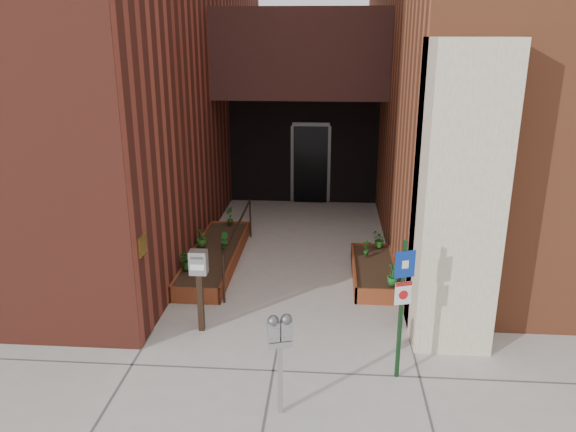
# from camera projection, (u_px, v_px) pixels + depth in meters

# --- Properties ---
(ground) EXTENTS (80.00, 80.00, 0.00)m
(ground) POSITION_uv_depth(u_px,v_px,m) (279.00, 334.00, 8.70)
(ground) COLOR #9E9991
(ground) RESTS_ON ground
(architecture) EXTENTS (20.00, 14.60, 10.00)m
(architecture) POSITION_uv_depth(u_px,v_px,m) (296.00, 10.00, 13.70)
(architecture) COLOR maroon
(architecture) RESTS_ON ground
(planter_left) EXTENTS (0.90, 3.60, 0.30)m
(planter_left) POSITION_uv_depth(u_px,v_px,m) (215.00, 257.00, 11.33)
(planter_left) COLOR brown
(planter_left) RESTS_ON ground
(planter_right) EXTENTS (0.80, 2.20, 0.30)m
(planter_right) POSITION_uv_depth(u_px,v_px,m) (374.00, 272.00, 10.63)
(planter_right) COLOR brown
(planter_right) RESTS_ON ground
(handrail) EXTENTS (0.04, 3.34, 0.90)m
(handrail) POSITION_uv_depth(u_px,v_px,m) (238.00, 230.00, 11.05)
(handrail) COLOR black
(handrail) RESTS_ON ground
(parking_meter) EXTENTS (0.31, 0.19, 1.34)m
(parking_meter) POSITION_uv_depth(u_px,v_px,m) (280.00, 338.00, 6.59)
(parking_meter) COLOR #969698
(parking_meter) RESTS_ON ground
(sign_post) EXTENTS (0.26, 0.11, 1.98)m
(sign_post) POSITION_uv_depth(u_px,v_px,m) (402.00, 296.00, 7.24)
(sign_post) COLOR #123217
(sign_post) RESTS_ON ground
(payment_dropbox) EXTENTS (0.27, 0.21, 1.34)m
(payment_dropbox) POSITION_uv_depth(u_px,v_px,m) (199.00, 274.00, 8.53)
(payment_dropbox) COLOR black
(payment_dropbox) RESTS_ON ground
(shrub_left_a) EXTENTS (0.48, 0.48, 0.38)m
(shrub_left_a) POSITION_uv_depth(u_px,v_px,m) (188.00, 259.00, 10.32)
(shrub_left_a) COLOR #185518
(shrub_left_a) RESTS_ON planter_left
(shrub_left_b) EXTENTS (0.26, 0.26, 0.33)m
(shrub_left_b) POSITION_uv_depth(u_px,v_px,m) (224.00, 240.00, 11.31)
(shrub_left_b) COLOR #1A5D1F
(shrub_left_b) RESTS_ON planter_left
(shrub_left_c) EXTENTS (0.29, 0.29, 0.40)m
(shrub_left_c) POSITION_uv_depth(u_px,v_px,m) (201.00, 237.00, 11.39)
(shrub_left_c) COLOR #265518
(shrub_left_c) RESTS_ON planter_left
(shrub_left_d) EXTENTS (0.30, 0.30, 0.41)m
(shrub_left_d) POSITION_uv_depth(u_px,v_px,m) (230.00, 216.00, 12.73)
(shrub_left_d) COLOR #204E16
(shrub_left_d) RESTS_ON planter_left
(shrub_right_a) EXTENTS (0.25, 0.25, 0.37)m
(shrub_right_a) POSITION_uv_depth(u_px,v_px,m) (393.00, 275.00, 9.65)
(shrub_right_a) COLOR #1B5F1F
(shrub_right_a) RESTS_ON planter_right
(shrub_right_b) EXTENTS (0.19, 0.19, 0.33)m
(shrub_right_b) POSITION_uv_depth(u_px,v_px,m) (367.00, 248.00, 10.93)
(shrub_right_b) COLOR #1B5718
(shrub_right_b) RESTS_ON planter_right
(shrub_right_c) EXTENTS (0.40, 0.40, 0.32)m
(shrub_right_c) POSITION_uv_depth(u_px,v_px,m) (379.00, 240.00, 11.37)
(shrub_right_c) COLOR #1E5618
(shrub_right_c) RESTS_ON planter_right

